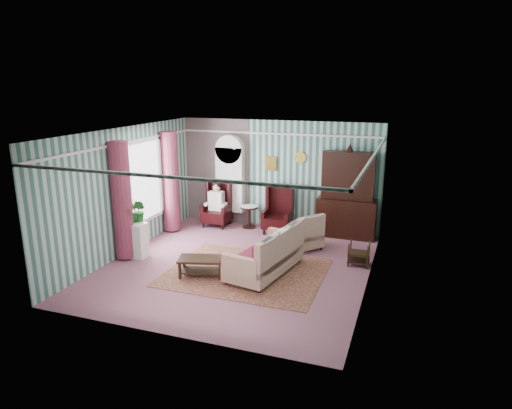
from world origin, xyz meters
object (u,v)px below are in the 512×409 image
(dresser_hutch, at_px, (347,192))
(wingback_right, at_px, (278,210))
(plant_stand, at_px, (135,240))
(seated_woman, at_px, (217,205))
(round_side_table, at_px, (249,217))
(coffee_table, at_px, (202,267))
(sofa, at_px, (265,252))
(nest_table, at_px, (359,253))
(bookcase, at_px, (230,184))
(wingback_left, at_px, (217,204))
(floral_armchair, at_px, (305,229))

(dresser_hutch, bearing_deg, wingback_right, -171.23)
(plant_stand, bearing_deg, seated_woman, 73.78)
(wingback_right, bearing_deg, round_side_table, 169.99)
(dresser_hutch, xyz_separation_m, seated_woman, (-3.50, -0.27, -0.59))
(seated_woman, distance_m, coffee_table, 3.42)
(dresser_hutch, relative_size, sofa, 1.18)
(wingback_right, height_order, nest_table, wingback_right)
(bookcase, relative_size, dresser_hutch, 0.95)
(dresser_hutch, xyz_separation_m, plant_stand, (-4.30, -3.02, -0.78))
(sofa, bearing_deg, wingback_left, 51.45)
(round_side_table, bearing_deg, wingback_right, -10.01)
(round_side_table, bearing_deg, wingback_left, -170.54)
(plant_stand, bearing_deg, floral_armchair, 27.04)
(dresser_hutch, distance_m, coffee_table, 4.34)
(nest_table, distance_m, floral_armchair, 1.49)
(dresser_hutch, relative_size, coffee_table, 2.53)
(plant_stand, bearing_deg, coffee_table, -13.69)
(wingback_right, relative_size, seated_woman, 1.06)
(dresser_hutch, bearing_deg, floral_armchair, -122.36)
(plant_stand, relative_size, floral_armchair, 0.82)
(round_side_table, distance_m, nest_table, 3.60)
(wingback_left, relative_size, round_side_table, 2.08)
(bookcase, relative_size, plant_stand, 2.80)
(nest_table, bearing_deg, wingback_left, 159.15)
(bookcase, relative_size, sofa, 1.12)
(bookcase, bearing_deg, floral_armchair, -28.41)
(wingback_right, distance_m, sofa, 2.69)
(floral_armchair, bearing_deg, dresser_hutch, 5.82)
(nest_table, relative_size, coffee_table, 0.58)
(nest_table, bearing_deg, plant_stand, -166.16)
(sofa, bearing_deg, seated_woman, 51.45)
(bookcase, distance_m, wingback_right, 1.63)
(plant_stand, bearing_deg, round_side_table, 59.62)
(sofa, bearing_deg, plant_stand, 102.82)
(seated_woman, bearing_deg, wingback_left, 0.00)
(dresser_hutch, bearing_deg, nest_table, -72.61)
(nest_table, xyz_separation_m, sofa, (-1.80, -1.08, 0.20))
(round_side_table, xyz_separation_m, sofa, (1.37, -2.78, 0.17))
(wingback_right, xyz_separation_m, round_side_table, (-0.85, 0.15, -0.33))
(floral_armchair, bearing_deg, nest_table, -75.90)
(dresser_hutch, xyz_separation_m, floral_armchair, (-0.77, -1.22, -0.69))
(bookcase, xyz_separation_m, plant_stand, (-1.05, -3.14, -0.72))
(dresser_hutch, relative_size, wingback_left, 1.89)
(bookcase, relative_size, round_side_table, 3.73)
(round_side_table, bearing_deg, bookcase, 159.73)
(seated_woman, height_order, nest_table, seated_woman)
(wingback_right, height_order, seated_woman, wingback_right)
(nest_table, height_order, plant_stand, plant_stand)
(wingback_left, relative_size, floral_armchair, 1.28)
(bookcase, height_order, wingback_left, bookcase)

